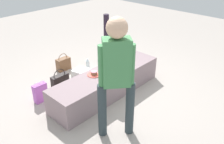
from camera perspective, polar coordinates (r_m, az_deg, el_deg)
ground_plane at (r=4.01m, az=-1.16°, el=-5.18°), size 12.00×12.00×0.00m
concrete_ledge at (r=3.90m, az=-1.19°, el=-2.69°), size 2.05×0.54×0.41m
child_seated at (r=3.72m, az=-0.54°, el=2.96°), size 0.28×0.34×0.48m
adult_standing at (r=2.72m, az=1.10°, el=0.47°), size 0.38×0.35×1.56m
cake_plate at (r=3.73m, az=-4.36°, el=-0.39°), size 0.22×0.22×0.07m
gift_bag at (r=3.91m, az=-16.92°, el=-4.75°), size 0.22×0.10×0.35m
railing_post at (r=4.94m, az=-1.33°, el=6.44°), size 0.36×0.36×1.03m
water_bottle_near_gift at (r=4.83m, az=-5.88°, el=2.03°), size 0.07×0.07×0.19m
cake_box_white at (r=4.52m, az=-7.34°, el=-0.24°), size 0.34×0.35×0.14m
handbag_black_leather at (r=4.24m, az=-12.42°, el=-2.00°), size 0.32×0.11×0.34m
handbag_brown_canvas at (r=4.80m, az=-11.64°, el=1.94°), size 0.28×0.14×0.35m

